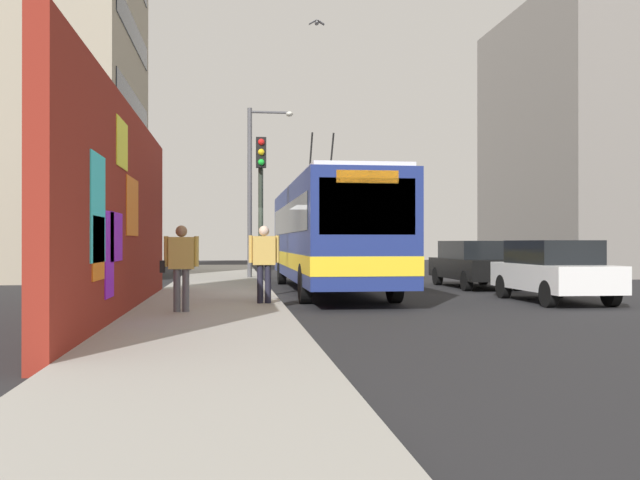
{
  "coord_description": "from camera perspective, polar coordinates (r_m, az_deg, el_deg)",
  "views": [
    {
      "loc": [
        -19.17,
        1.16,
        1.53
      ],
      "look_at": [
        0.82,
        -1.39,
        1.6
      ],
      "focal_mm": 39.05,
      "sensor_mm": 36.0,
      "label": 1
    }
  ],
  "objects": [
    {
      "name": "traffic_light",
      "position": [
        19.46,
        -4.87,
        4.28
      ],
      "size": [
        0.49,
        0.28,
        4.32
      ],
      "color": "#2D382D",
      "rests_on": "sidewalk_slab"
    },
    {
      "name": "building_far_right",
      "position": [
        37.58,
        21.92,
        7.5
      ],
      "size": [
        11.71,
        8.38,
        13.1
      ],
      "color": "gray",
      "rests_on": "ground_plane"
    },
    {
      "name": "city_bus",
      "position": [
        21.46,
        0.67,
        0.68
      ],
      "size": [
        12.61,
        2.56,
        5.12
      ],
      "color": "navy",
      "rests_on": "ground_plane"
    },
    {
      "name": "ground_plane",
      "position": [
        19.27,
        -3.8,
        -4.75
      ],
      "size": [
        80.0,
        80.0,
        0.0
      ],
      "primitive_type": "plane",
      "color": "#232326"
    },
    {
      "name": "sidewalk_slab",
      "position": [
        19.23,
        -8.58,
        -4.53
      ],
      "size": [
        48.0,
        3.2,
        0.15
      ],
      "primitive_type": "cube",
      "color": "#9E9B93",
      "rests_on": "ground_plane"
    },
    {
      "name": "pedestrian_at_curb",
      "position": [
        15.8,
        -4.61,
        -1.42
      ],
      "size": [
        0.24,
        0.7,
        1.76
      ],
      "color": "#1E1E2D",
      "rests_on": "sidewalk_slab"
    },
    {
      "name": "parked_car_white",
      "position": [
        18.75,
        18.56,
        -2.32
      ],
      "size": [
        4.13,
        1.78,
        1.58
      ],
      "color": "white",
      "rests_on": "ground_plane"
    },
    {
      "name": "flying_pigeons",
      "position": [
        24.73,
        -0.27,
        17.36
      ],
      "size": [
        0.32,
        0.53,
        0.17
      ],
      "color": "slate"
    },
    {
      "name": "parked_car_black",
      "position": [
        24.05,
        12.59,
        -1.84
      ],
      "size": [
        4.68,
        1.91,
        1.58
      ],
      "color": "black",
      "rests_on": "ground_plane"
    },
    {
      "name": "building_far_left",
      "position": [
        33.4,
        -21.57,
        13.35
      ],
      "size": [
        11.04,
        7.5,
        18.68
      ],
      "color": "#9E937F",
      "rests_on": "ground_plane"
    },
    {
      "name": "pedestrian_near_wall",
      "position": [
        14.09,
        -11.33,
        -1.69
      ],
      "size": [
        0.23,
        0.76,
        1.72
      ],
      "color": "#595960",
      "rests_on": "sidewalk_slab"
    },
    {
      "name": "street_lamp",
      "position": [
        27.7,
        -5.37,
        4.91
      ],
      "size": [
        0.44,
        1.81,
        6.69
      ],
      "color": "#4C4C51",
      "rests_on": "sidewalk_slab"
    },
    {
      "name": "graffiti_wall",
      "position": [
        14.77,
        -15.79,
        2.24
      ],
      "size": [
        12.89,
        0.32,
        4.31
      ],
      "color": "maroon",
      "rests_on": "ground_plane"
    }
  ]
}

